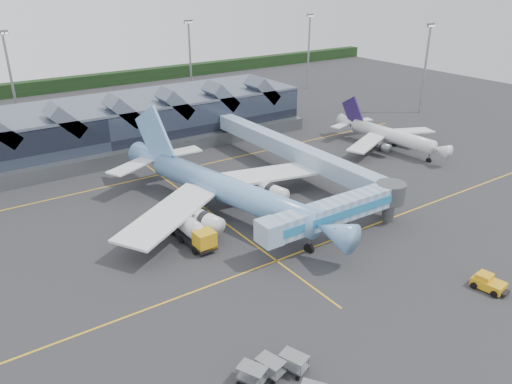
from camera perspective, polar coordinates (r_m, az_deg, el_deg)
ground at (r=70.26m, az=-1.54°, el=-5.04°), size 260.00×260.00×0.00m
taxi_stripes at (r=77.93m, az=-5.55°, el=-2.08°), size 120.00×60.00×0.01m
tree_line_far at (r=168.23m, az=-22.82°, el=11.08°), size 260.00×4.00×4.00m
terminal at (r=107.08m, az=-17.98°, el=6.93°), size 90.00×22.25×12.52m
light_masts at (r=128.57m, az=-9.24°, el=13.95°), size 132.40×42.56×22.45m
main_airliner at (r=74.98m, az=-3.86°, el=0.48°), size 38.40×44.82×14.50m
regional_jet at (r=107.68m, az=14.84°, el=6.36°), size 25.43×27.73×9.52m
jet_bridge at (r=69.24m, az=10.16°, el=-1.90°), size 25.11×4.33×6.07m
fuel_truck at (r=68.76m, az=-7.55°, el=-4.12°), size 3.21×10.28×3.43m
pushback_tug at (r=64.87m, az=25.01°, el=-9.40°), size 2.98×4.22×1.76m
baggage_carts at (r=47.00m, az=2.10°, el=-20.65°), size 9.08×7.93×1.76m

